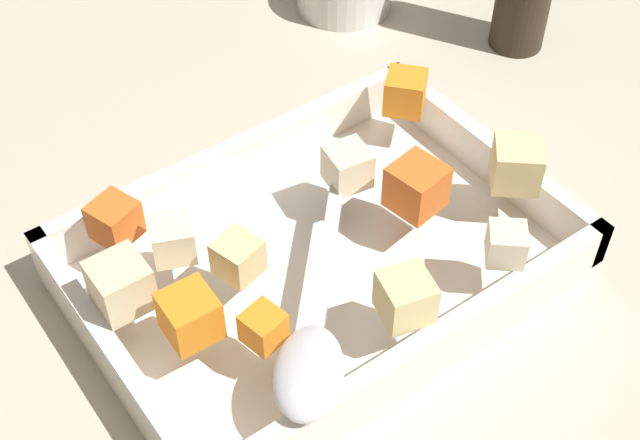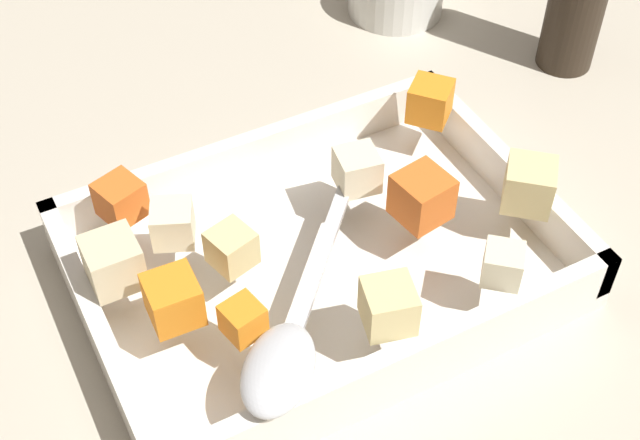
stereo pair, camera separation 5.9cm
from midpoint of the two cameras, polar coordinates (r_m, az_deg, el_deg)
ground_plane at (r=0.64m, az=1.04°, el=-3.55°), size 4.00×4.00×0.00m
baking_dish at (r=0.63m, az=2.71°, el=-3.00°), size 0.33×0.23×0.05m
carrot_chunk_near_spoon at (r=0.54m, az=-6.43°, el=-5.33°), size 0.03×0.03×0.03m
carrot_chunk_center at (r=0.61m, az=9.42°, el=1.35°), size 0.04×0.04×0.03m
carrot_chunk_corner_ne at (r=0.61m, az=-10.11°, el=1.20°), size 0.04×0.04×0.03m
carrot_chunk_mid_right at (r=0.54m, az=-1.86°, el=-6.65°), size 0.03×0.03×0.02m
carrot_chunk_back_center at (r=0.69m, az=9.63°, el=7.50°), size 0.04×0.04×0.03m
potato_chunk_near_left at (r=0.63m, az=16.03°, el=2.07°), size 0.05×0.05×0.03m
potato_chunk_far_left at (r=0.57m, az=-2.81°, el=-1.97°), size 0.03×0.03×0.03m
potato_chunk_corner_se at (r=0.62m, az=5.15°, el=3.13°), size 0.03×0.03×0.03m
potato_chunk_under_handle at (r=0.57m, az=-10.37°, el=-2.87°), size 0.03×0.03×0.03m
potato_chunk_mid_left at (r=0.58m, az=14.65°, el=-2.96°), size 0.04×0.04×0.02m
potato_chunk_heap_side at (r=0.59m, az=-6.71°, el=-0.38°), size 0.04×0.04×0.03m
potato_chunk_near_right at (r=0.54m, az=7.62°, el=-5.73°), size 0.04×0.04×0.03m
serving_spoon at (r=0.53m, az=0.98°, el=-8.70°), size 0.17×0.18×0.02m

